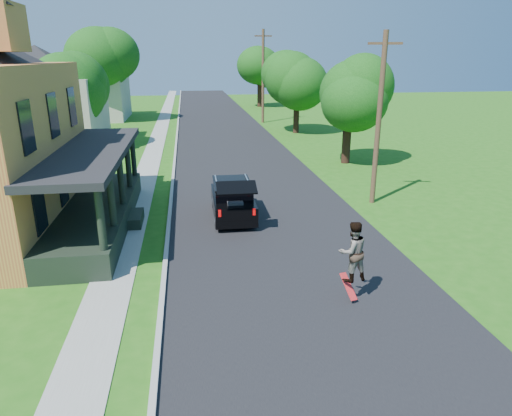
{
  "coord_description": "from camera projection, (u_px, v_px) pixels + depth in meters",
  "views": [
    {
      "loc": [
        -3.13,
        -11.83,
        6.47
      ],
      "look_at": [
        -0.9,
        3.0,
        1.45
      ],
      "focal_mm": 32.0,
      "sensor_mm": 36.0,
      "label": 1
    }
  ],
  "objects": [
    {
      "name": "tree_right_near",
      "position": [
        349.0,
        89.0,
        27.58
      ],
      "size": [
        5.13,
        5.13,
        7.09
      ],
      "rotation": [
        0.0,
        0.0,
        -0.12
      ],
      "color": "black",
      "rests_on": "ground"
    },
    {
      "name": "neighbor_house_mid",
      "position": [
        40.0,
        89.0,
        32.87
      ],
      "size": [
        12.78,
        12.78,
        8.3
      ],
      "color": "#BBB9A6",
      "rests_on": "ground"
    },
    {
      "name": "tree_left_mid",
      "position": [
        79.0,
        83.0,
        32.17
      ],
      "size": [
        5.42,
        5.18,
        7.29
      ],
      "rotation": [
        0.0,
        0.0,
        0.1
      ],
      "color": "black",
      "rests_on": "ground"
    },
    {
      "name": "tree_right_far",
      "position": [
        260.0,
        62.0,
        59.18
      ],
      "size": [
        7.16,
        7.41,
        8.71
      ],
      "rotation": [
        0.0,
        0.0,
        -0.43
      ],
      "color": "black",
      "rests_on": "ground"
    },
    {
      "name": "neighbor_house_far",
      "position": [
        85.0,
        79.0,
        47.87
      ],
      "size": [
        12.78,
        12.78,
        8.3
      ],
      "color": "#BBB9A6",
      "rests_on": "ground"
    },
    {
      "name": "skateboard",
      "position": [
        348.0,
        287.0,
        12.63
      ],
      "size": [
        0.38,
        0.69,
        0.6
      ],
      "rotation": [
        0.0,
        0.0,
        0.38
      ],
      "color": "red",
      "rests_on": "ground"
    },
    {
      "name": "skateboarder",
      "position": [
        353.0,
        252.0,
        12.32
      ],
      "size": [
        0.95,
        0.81,
        1.71
      ],
      "rotation": [
        0.0,
        0.0,
        3.35
      ],
      "color": "black",
      "rests_on": "ground"
    },
    {
      "name": "sidewalk",
      "position": [
        153.0,
        154.0,
        31.55
      ],
      "size": [
        1.3,
        120.0,
        0.03
      ],
      "primitive_type": "cube",
      "color": "gray",
      "rests_on": "ground"
    },
    {
      "name": "black_suv",
      "position": [
        233.0,
        200.0,
        19.05
      ],
      "size": [
        1.69,
        4.27,
        1.98
      ],
      "rotation": [
        0.0,
        0.0,
        -0.01
      ],
      "color": "black",
      "rests_on": "ground"
    },
    {
      "name": "front_walk",
      "position": [
        28.0,
        229.0,
        17.88
      ],
      "size": [
        6.5,
        1.2,
        0.03
      ],
      "primitive_type": "cube",
      "color": "gray",
      "rests_on": "ground"
    },
    {
      "name": "street",
      "position": [
        233.0,
        152.0,
        32.34
      ],
      "size": [
        8.0,
        120.0,
        0.02
      ],
      "primitive_type": "cube",
      "color": "black",
      "rests_on": "ground"
    },
    {
      "name": "tree_right_mid",
      "position": [
        297.0,
        75.0,
        38.78
      ],
      "size": [
        5.61,
        5.37,
        7.52
      ],
      "rotation": [
        0.0,
        0.0,
        0.17
      ],
      "color": "black",
      "rests_on": "ground"
    },
    {
      "name": "utility_pole_near",
      "position": [
        379.0,
        118.0,
        19.94
      ],
      "size": [
        1.43,
        0.4,
        7.5
      ],
      "rotation": [
        0.0,
        0.0,
        -0.21
      ],
      "color": "#412B1E",
      "rests_on": "ground"
    },
    {
      "name": "tree_left_far",
      "position": [
        109.0,
        57.0,
        45.64
      ],
      "size": [
        8.22,
        8.39,
        9.94
      ],
      "rotation": [
        0.0,
        0.0,
        -0.36
      ],
      "color": "black",
      "rests_on": "ground"
    },
    {
      "name": "curb",
      "position": [
        175.0,
        153.0,
        31.77
      ],
      "size": [
        0.15,
        120.0,
        0.12
      ],
      "primitive_type": "cube",
      "color": "#9D9D98",
      "rests_on": "ground"
    },
    {
      "name": "ground",
      "position": [
        301.0,
        284.0,
        13.58
      ],
      "size": [
        140.0,
        140.0,
        0.0
      ],
      "primitive_type": "plane",
      "color": "#225E12",
      "rests_on": "ground"
    },
    {
      "name": "utility_pole_far",
      "position": [
        263.0,
        76.0,
        45.01
      ],
      "size": [
        1.69,
        0.28,
        8.91
      ],
      "rotation": [
        0.0,
        0.0,
        0.01
      ],
      "color": "#412B1E",
      "rests_on": "ground"
    }
  ]
}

